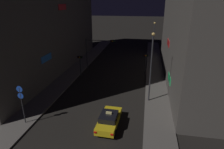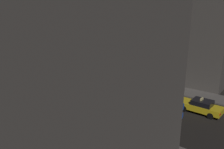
# 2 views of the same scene
# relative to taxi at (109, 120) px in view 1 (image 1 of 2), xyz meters

# --- Properties ---
(sidewalk_left) EXTENTS (2.94, 51.22, 0.16)m
(sidewalk_left) POSITION_rel_taxi_xyz_m (-8.93, 16.06, -0.65)
(sidewalk_left) COLOR #5B5651
(sidewalk_left) RESTS_ON ground_plane
(sidewalk_right) EXTENTS (2.94, 51.22, 0.16)m
(sidewalk_right) POSITION_rel_taxi_xyz_m (4.84, 16.06, -0.65)
(sidewalk_right) COLOR #5B5651
(sidewalk_right) RESTS_ON ground_plane
(building_facade_left) EXTENTS (11.49, 33.64, 23.07)m
(building_facade_left) POSITION_rel_taxi_xyz_m (-16.11, 14.85, 10.80)
(building_facade_left) COLOR #514C47
(building_facade_left) RESTS_ON ground_plane
(building_facade_right) EXTENTS (9.69, 27.87, 12.43)m
(building_facade_right) POSITION_rel_taxi_xyz_m (11.12, 13.77, 5.48)
(building_facade_right) COLOR #514C47
(building_facade_right) RESTS_ON ground_plane
(taxi) EXTENTS (1.95, 4.51, 1.62)m
(taxi) POSITION_rel_taxi_xyz_m (0.00, 0.00, 0.00)
(taxi) COLOR yellow
(taxi) RESTS_ON ground_plane
(traffic_light_overhead) EXTENTS (5.17, 0.42, 5.44)m
(traffic_light_overhead) POSITION_rel_taxi_xyz_m (-5.23, 16.46, 3.23)
(traffic_light_overhead) COLOR #2D2D33
(traffic_light_overhead) RESTS_ON ground_plane
(traffic_light_left_kerb) EXTENTS (0.80, 0.42, 3.38)m
(traffic_light_left_kerb) POSITION_rel_taxi_xyz_m (-7.21, 12.80, 1.71)
(traffic_light_left_kerb) COLOR #2D2D33
(traffic_light_left_kerb) RESTS_ON ground_plane
(traffic_light_right_kerb) EXTENTS (0.80, 0.42, 3.42)m
(traffic_light_right_kerb) POSITION_rel_taxi_xyz_m (3.12, 15.57, 1.74)
(traffic_light_right_kerb) COLOR #2D2D33
(traffic_light_right_kerb) RESTS_ON ground_plane
(sign_pole_left) EXTENTS (0.62, 0.10, 3.99)m
(sign_pole_left) POSITION_rel_taxi_xyz_m (-8.30, -1.14, 1.87)
(sign_pole_left) COLOR #2D2D33
(sign_pole_left) RESTS_ON sidewalk_left
(street_lamp_near_block) EXTENTS (0.37, 0.37, 8.21)m
(street_lamp_near_block) POSITION_rel_taxi_xyz_m (3.80, 5.80, 4.15)
(street_lamp_near_block) COLOR #2D2D33
(street_lamp_near_block) RESTS_ON sidewalk_right
(street_lamp_far_block) EXTENTS (0.41, 0.41, 7.24)m
(street_lamp_far_block) POSITION_rel_taxi_xyz_m (4.48, 26.55, 3.87)
(street_lamp_far_block) COLOR #2D2D33
(street_lamp_far_block) RESTS_ON sidewalk_right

